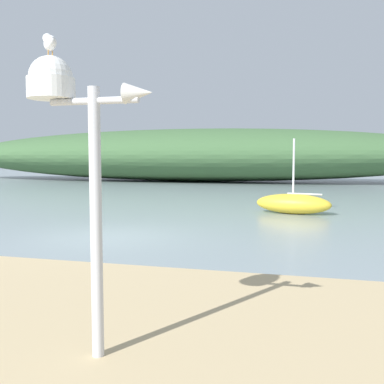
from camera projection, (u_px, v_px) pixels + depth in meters
ground_plane at (107, 237)px, 12.14m from camera, size 120.00×120.00×0.00m
distant_hill at (190, 155)px, 40.88m from camera, size 49.10×11.34×4.86m
mast_structure at (67, 113)px, 4.33m from camera, size 1.31×0.47×3.03m
seagull_on_radar at (50, 42)px, 4.33m from camera, size 0.29×0.29×0.24m
sailboat_inner_mooring at (293, 204)px, 17.13m from camera, size 3.11×1.63×2.95m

